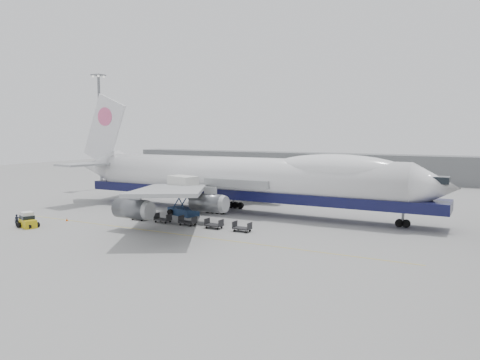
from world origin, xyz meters
The scene contains 14 objects.
ground centered at (0.00, 0.00, 0.00)m, with size 260.00×260.00×0.00m, color gray.
apron_line centered at (0.00, -6.00, 0.01)m, with size 60.00×0.15×0.01m, color gold.
hangar centered at (-10.00, 70.00, 3.50)m, with size 110.00×8.00×7.00m, color slate.
floodlight_mast centered at (-42.00, 24.00, 14.27)m, with size 2.40×2.40×25.43m.
airliner centered at (0.64, 12.00, 5.62)m, with size 67.00×55.30×19.98m.
catering_truck centered at (-6.73, 5.60, 3.44)m, with size 5.52×4.48×6.11m.
baggage_tug centered at (-19.95, -12.14, 0.93)m, with size 3.22×2.44×2.10m.
ground_worker centered at (-21.83, -12.38, 0.84)m, with size 0.61×0.40×1.67m, color black.
traffic_cone centered at (-18.82, -6.48, 0.23)m, with size 0.34×0.34×0.49m.
dolly_0 centered at (-10.06, -0.81, 0.53)m, with size 2.30×1.35×1.30m.
dolly_1 centered at (-5.79, -0.81, 0.53)m, with size 2.30×1.35×1.30m.
dolly_2 centered at (-1.51, -0.81, 0.53)m, with size 2.30×1.35×1.30m.
dolly_3 centered at (2.77, -0.81, 0.53)m, with size 2.30×1.35×1.30m.
dolly_4 centered at (7.05, -0.81, 0.53)m, with size 2.30×1.35×1.30m.
Camera 1 is at (35.01, -53.61, 13.05)m, focal length 35.00 mm.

